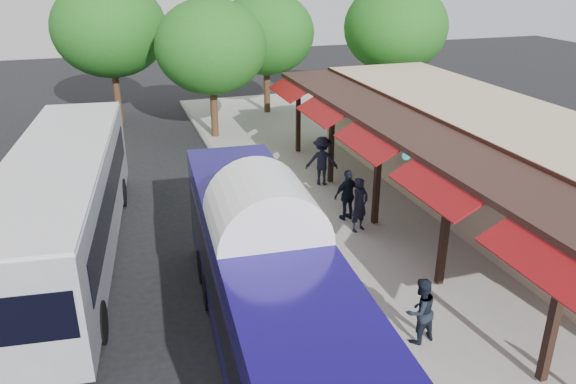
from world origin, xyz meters
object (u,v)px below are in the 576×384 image
object	(u,v)px
coach_bus	(266,283)
ped_b	(420,311)
ped_c	(348,195)
ped_d	(322,161)
ped_a	(360,205)
city_bus	(63,203)

from	to	relation	value
coach_bus	ped_b	size ratio (longest dim) A/B	6.79
ped_c	ped_d	xyz separation A→B (m)	(0.32, 3.31, 0.08)
ped_a	ped_c	bearing A→B (deg)	67.57
city_bus	ped_d	world-z (taller)	city_bus
coach_bus	ped_d	world-z (taller)	coach_bus
coach_bus	city_bus	distance (m)	7.55
ped_a	ped_d	bearing A→B (deg)	62.29
city_bus	ped_a	xyz separation A→B (m)	(8.98, -1.17, -0.79)
coach_bus	ped_d	distance (m)	10.40
city_bus	ped_b	bearing A→B (deg)	-35.17
ped_b	ped_c	size ratio (longest dim) A/B	0.92
coach_bus	city_bus	size ratio (longest dim) A/B	0.88
coach_bus	city_bus	world-z (taller)	coach_bus
coach_bus	ped_d	size ratio (longest dim) A/B	5.69
ped_d	ped_c	bearing A→B (deg)	102.16
ped_a	city_bus	bearing A→B (deg)	148.99
ped_c	ped_b	bearing A→B (deg)	71.69
coach_bus	city_bus	xyz separation A→B (m)	(-4.43, 6.12, -0.04)
ped_b	ped_c	distance (m)	6.74
city_bus	ped_c	size ratio (longest dim) A/B	7.11
ped_a	ped_c	distance (m)	0.91
ped_c	ped_d	world-z (taller)	ped_d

